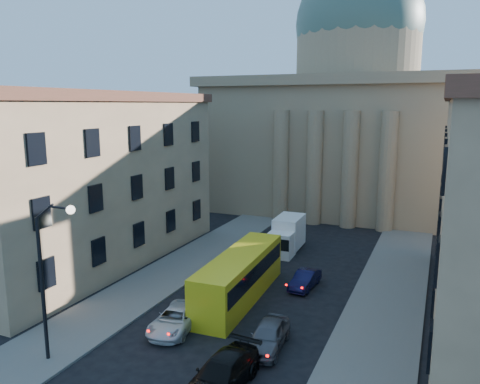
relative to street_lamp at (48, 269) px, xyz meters
The scene contains 11 objects.
sidewalk_left 11.38m from the street_lamp, 98.71° to the left, with size 5.00×60.00×0.15m, color #615F59.
sidewalk_right 19.14m from the street_lamp, 32.88° to the left, with size 5.00×60.00×0.15m, color #615F59.
church 48.43m from the street_lamp, 81.65° to the left, with size 68.02×28.76×36.60m.
building_left 17.36m from the street_lamp, 125.62° to the left, with size 11.60×26.60×14.70m.
street_lamp is the anchor object (origin of this frame).
car_left_mid 8.44m from the street_lamp, 55.89° to the left, with size 2.27×4.91×1.37m, color silver.
car_right_mid 10.37m from the street_lamp, ahead, with size 2.20×5.42×1.57m, color black.
car_right_far 12.48m from the street_lamp, 31.21° to the left, with size 1.81×4.49×1.53m, color #505055.
car_right_distant 18.73m from the street_lamp, 58.62° to the left, with size 1.37×3.93×1.30m, color black.
city_bus 13.52m from the street_lamp, 64.05° to the left, with size 3.18×11.75×3.28m.
box_truck 24.50m from the street_lamp, 77.16° to the left, with size 2.42×5.80×3.15m.
Camera 1 is at (11.29, -9.15, 13.69)m, focal length 35.00 mm.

